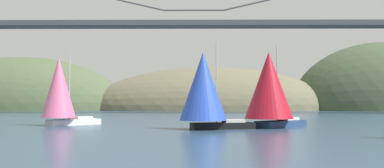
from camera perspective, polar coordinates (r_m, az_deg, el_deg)
headland_center at (r=151.16m, az=2.21°, el=-3.12°), size 78.74×44.00×27.17m
headland_left at (r=160.98m, az=-19.69°, el=-2.94°), size 66.04×44.00×33.82m
headland_right at (r=162.37m, az=22.03°, el=-2.90°), size 58.51×44.00×43.17m
suspension_bridge at (r=112.53m, az=0.24°, el=7.46°), size 134.84×6.00×44.18m
sailboat_pink_spinnaker at (r=64.02m, az=-15.59°, el=-0.69°), size 7.96×8.06×9.55m
sailboat_blue_spinnaker at (r=53.98m, az=1.46°, el=-0.50°), size 9.42×6.68×9.95m
sailboat_crimson_sail at (r=57.80m, az=9.31°, el=-0.41°), size 9.54×9.64×10.10m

